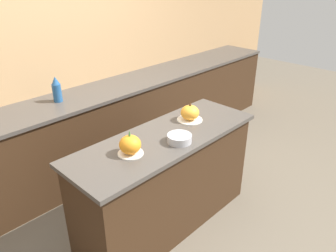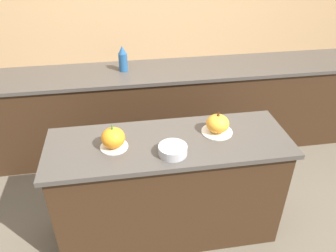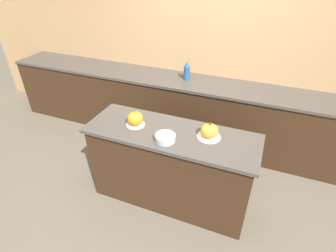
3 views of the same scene
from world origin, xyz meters
name	(u,v)px [view 1 (image 1 of 3)]	position (x,y,z in m)	size (l,w,h in m)	color
ground_plane	(166,221)	(0.00, 0.00, 0.00)	(12.00, 12.00, 0.00)	#665B4C
wall_back	(62,58)	(0.00, 1.52, 1.25)	(8.00, 0.06, 2.50)	tan
kitchen_island	(166,181)	(0.00, 0.00, 0.45)	(1.70, 0.59, 0.89)	#382314
back_counter	(88,135)	(0.00, 1.19, 0.46)	(6.00, 0.60, 0.92)	#382314
pumpkin_cake_left	(130,145)	(-0.38, -0.01, 0.96)	(0.19, 0.19, 0.19)	silver
pumpkin_cake_right	(190,113)	(0.36, 0.06, 0.96)	(0.22, 0.22, 0.18)	silver
bottle_tall	(57,90)	(-0.25, 1.22, 1.04)	(0.09, 0.09, 0.25)	#235184
mixing_bowl	(179,138)	(0.00, -0.14, 0.92)	(0.19, 0.19, 0.06)	#ADADB2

